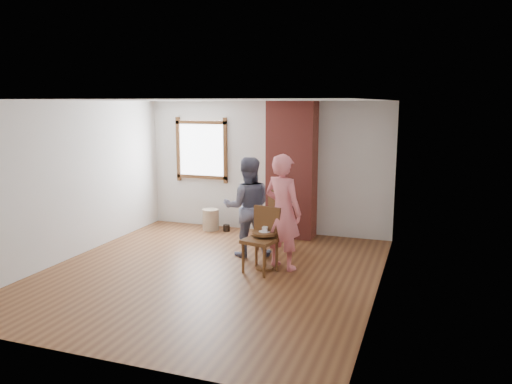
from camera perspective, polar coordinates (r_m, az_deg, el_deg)
ground at (r=7.76m, az=-5.33°, el=-9.18°), size 5.50×5.50×0.00m
room_shell at (r=7.93m, az=-4.08°, el=4.68°), size 5.04×5.52×2.62m
brick_chimney at (r=9.55m, az=4.12°, el=2.54°), size 0.90×0.50×2.60m
stoneware_crock at (r=10.22m, az=-5.20°, el=-3.15°), size 0.38×0.38×0.43m
dark_pot at (r=10.12m, az=-3.39°, el=-4.12°), size 0.18×0.18×0.14m
dining_chair_left at (r=7.67m, az=0.79°, el=-5.01°), size 0.55×0.55×0.99m
dining_chair_right at (r=8.84m, az=2.25°, el=-2.85°), size 0.59×0.59×1.02m
side_table at (r=7.78m, az=0.98°, el=-5.96°), size 0.40×0.40×0.60m
cake_plate at (r=7.73m, az=0.98°, el=-4.53°), size 0.18×0.18×0.01m
cake_slice at (r=7.72m, az=1.05°, el=-4.29°), size 0.08×0.07×0.06m
man at (r=8.37m, az=-0.96°, el=-1.72°), size 1.00×0.90×1.68m
person_pink at (r=7.72m, az=3.08°, el=-2.28°), size 0.77×0.64×1.80m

